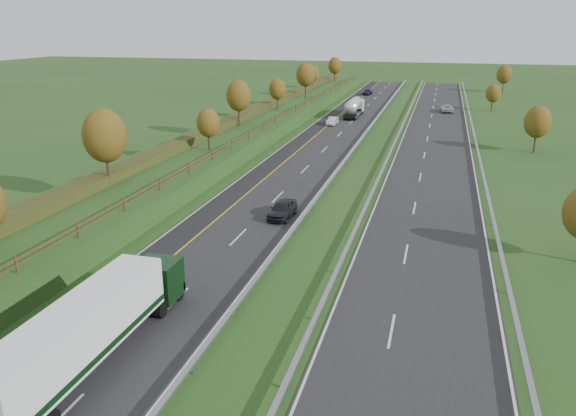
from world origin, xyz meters
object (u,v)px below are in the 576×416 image
(road_tanker, at_px, (354,107))
(car_silver_mid, at_px, (332,121))
(car_dark_near, at_px, (282,209))
(car_small_far, at_px, (368,92))
(box_lorry, at_px, (92,327))
(car_oncoming, at_px, (447,108))

(road_tanker, xyz_separation_m, car_silver_mid, (-2.20, -10.59, -1.13))
(road_tanker, height_order, car_dark_near, road_tanker)
(car_dark_near, xyz_separation_m, car_small_far, (-4.92, 96.45, -0.15))
(car_dark_near, bearing_deg, car_small_far, 95.39)
(box_lorry, bearing_deg, car_oncoming, 79.80)
(car_small_far, height_order, car_oncoming, car_oncoming)
(car_silver_mid, height_order, car_oncoming, car_oncoming)
(box_lorry, bearing_deg, car_silver_mid, 91.56)
(car_dark_near, bearing_deg, car_silver_mid, 98.21)
(car_small_far, xyz_separation_m, car_oncoming, (19.45, -24.55, 0.10))
(road_tanker, bearing_deg, car_oncoming, 31.41)
(car_silver_mid, bearing_deg, car_oncoming, 49.63)
(car_dark_near, xyz_separation_m, car_oncoming, (14.53, 71.91, -0.05))
(box_lorry, distance_m, car_dark_near, 25.82)
(box_lorry, relative_size, car_dark_near, 3.48)
(car_silver_mid, bearing_deg, road_tanker, 80.64)
(road_tanker, bearing_deg, box_lorry, -90.08)
(road_tanker, relative_size, car_silver_mid, 2.69)
(car_silver_mid, relative_size, car_small_far, 0.94)
(car_dark_near, height_order, car_small_far, car_dark_near)
(car_silver_mid, distance_m, car_small_far, 45.78)
(road_tanker, relative_size, car_small_far, 2.54)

